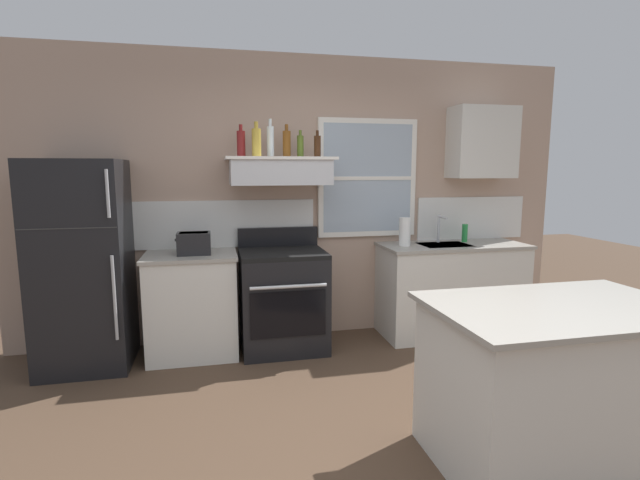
{
  "coord_description": "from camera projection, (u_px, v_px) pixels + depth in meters",
  "views": [
    {
      "loc": [
        -0.83,
        -2.27,
        1.63
      ],
      "look_at": [
        -0.05,
        1.2,
        1.1
      ],
      "focal_mm": 26.36,
      "sensor_mm": 36.0,
      "label": 1
    }
  ],
  "objects": [
    {
      "name": "sink_faucet",
      "position": [
        440.0,
        225.0,
        4.67
      ],
      "size": [
        0.03,
        0.17,
        0.28
      ],
      "color": "silver",
      "rests_on": "counter_right_with_sink"
    },
    {
      "name": "bottle_champagne_gold_foil",
      "position": [
        256.0,
        142.0,
        4.07
      ],
      "size": [
        0.08,
        0.08,
        0.3
      ],
      "color": "#B29333",
      "rests_on": "range_hood_shelf"
    },
    {
      "name": "refrigerator",
      "position": [
        83.0,
        265.0,
        3.85
      ],
      "size": [
        0.7,
        0.72,
        1.72
      ],
      "color": "black",
      "rests_on": "ground_plane"
    },
    {
      "name": "dish_soap_bottle",
      "position": [
        465.0,
        233.0,
        4.74
      ],
      "size": [
        0.06,
        0.06,
        0.18
      ],
      "primitive_type": "cylinder",
      "color": "#268C3F",
      "rests_on": "counter_right_with_sink"
    },
    {
      "name": "back_wall",
      "position": [
        305.0,
        199.0,
        4.56
      ],
      "size": [
        5.4,
        0.11,
        2.7
      ],
      "color": "tan",
      "rests_on": "ground_plane"
    },
    {
      "name": "stove_range",
      "position": [
        283.0,
        299.0,
        4.28
      ],
      "size": [
        0.76,
        0.69,
        1.09
      ],
      "color": "black",
      "rests_on": "ground_plane"
    },
    {
      "name": "bottle_amber_wine",
      "position": [
        287.0,
        143.0,
        4.21
      ],
      "size": [
        0.07,
        0.07,
        0.29
      ],
      "color": "brown",
      "rests_on": "range_hood_shelf"
    },
    {
      "name": "counter_right_with_sink",
      "position": [
        451.0,
        289.0,
        4.69
      ],
      "size": [
        1.43,
        0.63,
        0.91
      ],
      "color": "silver",
      "rests_on": "ground_plane"
    },
    {
      "name": "toaster",
      "position": [
        194.0,
        243.0,
        4.04
      ],
      "size": [
        0.3,
        0.2,
        0.19
      ],
      "color": "black",
      "rests_on": "counter_left_of_stove"
    },
    {
      "name": "paper_towel_roll",
      "position": [
        405.0,
        232.0,
        4.49
      ],
      "size": [
        0.11,
        0.11,
        0.27
      ],
      "primitive_type": "cylinder",
      "color": "white",
      "rests_on": "counter_right_with_sink"
    },
    {
      "name": "bottle_red_label_wine",
      "position": [
        241.0,
        143.0,
        4.11
      ],
      "size": [
        0.07,
        0.07,
        0.28
      ],
      "color": "maroon",
      "rests_on": "range_hood_shelf"
    },
    {
      "name": "bottle_olive_oil_square",
      "position": [
        300.0,
        146.0,
        4.26
      ],
      "size": [
        0.06,
        0.06,
        0.24
      ],
      "color": "#4C601E",
      "rests_on": "range_hood_shelf"
    },
    {
      "name": "bottle_brown_stout",
      "position": [
        317.0,
        146.0,
        4.25
      ],
      "size": [
        0.06,
        0.06,
        0.24
      ],
      "color": "#381E0F",
      "rests_on": "range_hood_shelf"
    },
    {
      "name": "bottle_clear_tall",
      "position": [
        270.0,
        141.0,
        4.19
      ],
      "size": [
        0.06,
        0.06,
        0.33
      ],
      "color": "silver",
      "rests_on": "range_hood_shelf"
    },
    {
      "name": "counter_left_of_stove",
      "position": [
        193.0,
        304.0,
        4.15
      ],
      "size": [
        0.79,
        0.63,
        0.91
      ],
      "color": "silver",
      "rests_on": "ground_plane"
    },
    {
      "name": "kitchen_island",
      "position": [
        556.0,
        384.0,
        2.6
      ],
      "size": [
        1.4,
        0.9,
        0.91
      ],
      "color": "silver",
      "rests_on": "ground_plane"
    },
    {
      "name": "range_hood_shelf",
      "position": [
        280.0,
        171.0,
        4.21
      ],
      "size": [
        0.96,
        0.52,
        0.24
      ],
      "color": "silver"
    },
    {
      "name": "upper_cabinet_right",
      "position": [
        482.0,
        143.0,
        4.69
      ],
      "size": [
        0.64,
        0.32,
        0.7
      ],
      "color": "silver"
    },
    {
      "name": "ground_plane",
      "position": [
        376.0,
        466.0,
        2.61
      ],
      "size": [
        16.0,
        16.0,
        0.0
      ],
      "primitive_type": "plane",
      "color": "#4C3828"
    }
  ]
}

